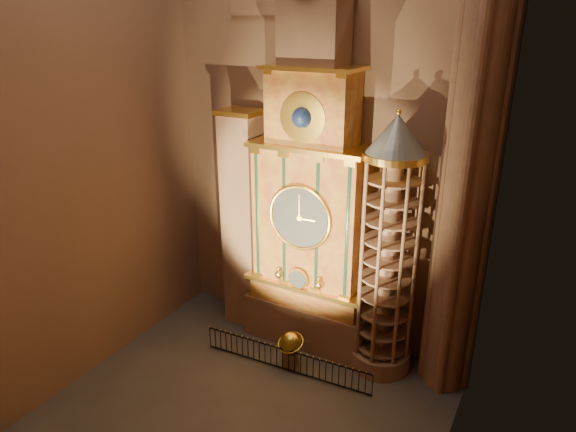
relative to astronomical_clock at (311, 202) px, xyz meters
The scene contains 10 objects.
floor 8.32m from the astronomical_clock, 90.00° to the right, with size 14.00×14.00×0.00m, color #383330.
wall_back 4.45m from the astronomical_clock, 90.00° to the left, with size 22.00×22.00×0.00m, color #8D624C.
wall_left 9.61m from the astronomical_clock, 144.66° to the right, with size 22.00×22.00×0.00m, color #8D624C.
wall_right 9.61m from the astronomical_clock, 35.34° to the right, with size 22.00×22.00×0.00m, color #8D624C.
astronomical_clock is the anchor object (origin of this frame).
portrait_tower 3.73m from the astronomical_clock, behind, with size 1.80×1.60×10.20m.
stair_turret 3.78m from the astronomical_clock, ahead, with size 2.50×2.50×10.80m.
gothic_pier 7.48m from the astronomical_clock, ahead, with size 2.04×2.04×22.00m.
celestial_globe 6.11m from the astronomical_clock, 83.78° to the right, with size 1.32×1.27×1.63m.
iron_railing 6.65m from the astronomical_clock, 85.30° to the right, with size 7.45×0.45×1.01m.
Camera 1 is at (8.83, -13.07, 13.77)m, focal length 32.00 mm.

